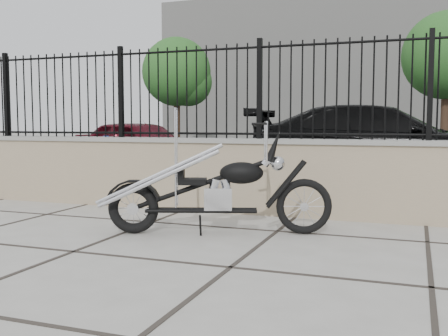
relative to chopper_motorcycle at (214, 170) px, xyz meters
name	(u,v)px	position (x,y,z in m)	size (l,w,h in m)	color
ground_plane	(74,252)	(-0.91, -1.15, -0.67)	(90.00, 90.00, 0.00)	#99968E
parking_lot	(318,160)	(-0.91, 11.35, -0.67)	(30.00, 30.00, 0.00)	black
retaining_wall	(187,174)	(-0.91, 1.35, -0.19)	(14.00, 0.36, 0.96)	gray
iron_fence	(187,92)	(-0.91, 1.35, 0.89)	(14.00, 0.08, 1.20)	black
background_building	(364,72)	(-0.91, 25.35, 3.33)	(22.00, 6.00, 8.00)	beige
chopper_motorcycle	(214,170)	(0.00, 0.00, 0.00)	(2.23, 0.39, 1.34)	black
car_red	(141,146)	(-3.97, 5.55, -0.04)	(1.47, 3.66, 1.25)	#4C0A15
car_black	(380,143)	(1.27, 5.88, 0.09)	(2.13, 5.23, 1.52)	black
bollard_a	(106,160)	(-3.65, 3.64, -0.21)	(0.11, 0.11, 0.91)	#0C45B8
bollard_b	(335,167)	(0.72, 3.64, -0.22)	(0.11, 0.11, 0.89)	blue
tree_left	(177,69)	(-7.82, 15.64, 2.82)	(2.95, 2.95, 4.98)	#382619
tree_right	(447,51)	(2.89, 15.44, 3.03)	(3.13, 3.13, 5.29)	#382619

